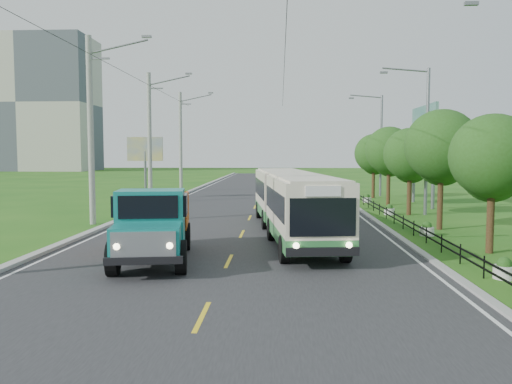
# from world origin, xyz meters

# --- Properties ---
(ground) EXTENTS (240.00, 240.00, 0.00)m
(ground) POSITION_xyz_m (0.00, 0.00, 0.00)
(ground) COLOR #1F5714
(ground) RESTS_ON ground
(road) EXTENTS (14.00, 120.00, 0.02)m
(road) POSITION_xyz_m (0.00, 20.00, 0.01)
(road) COLOR #28282B
(road) RESTS_ON ground
(curb_left) EXTENTS (0.40, 120.00, 0.15)m
(curb_left) POSITION_xyz_m (-7.20, 20.00, 0.07)
(curb_left) COLOR #9E9E99
(curb_left) RESTS_ON ground
(curb_right) EXTENTS (0.30, 120.00, 0.10)m
(curb_right) POSITION_xyz_m (7.15, 20.00, 0.05)
(curb_right) COLOR #9E9E99
(curb_right) RESTS_ON ground
(edge_line_left) EXTENTS (0.12, 120.00, 0.00)m
(edge_line_left) POSITION_xyz_m (-6.65, 20.00, 0.02)
(edge_line_left) COLOR silver
(edge_line_left) RESTS_ON road
(edge_line_right) EXTENTS (0.12, 120.00, 0.00)m
(edge_line_right) POSITION_xyz_m (6.65, 20.00, 0.02)
(edge_line_right) COLOR silver
(edge_line_right) RESTS_ON road
(centre_dash) EXTENTS (0.12, 2.20, 0.00)m
(centre_dash) POSITION_xyz_m (0.00, 0.00, 0.02)
(centre_dash) COLOR yellow
(centre_dash) RESTS_ON road
(railing_right) EXTENTS (0.04, 40.00, 0.60)m
(railing_right) POSITION_xyz_m (8.00, 14.00, 0.30)
(railing_right) COLOR black
(railing_right) RESTS_ON ground
(pole_near) EXTENTS (3.51, 0.32, 10.00)m
(pole_near) POSITION_xyz_m (-8.26, 9.00, 5.09)
(pole_near) COLOR gray
(pole_near) RESTS_ON ground
(pole_mid) EXTENTS (3.51, 0.32, 10.00)m
(pole_mid) POSITION_xyz_m (-8.26, 21.00, 5.09)
(pole_mid) COLOR gray
(pole_mid) RESTS_ON ground
(pole_far) EXTENTS (3.51, 0.32, 10.00)m
(pole_far) POSITION_xyz_m (-8.26, 33.00, 5.09)
(pole_far) COLOR gray
(pole_far) RESTS_ON ground
(tree_second) EXTENTS (3.18, 3.26, 5.30)m
(tree_second) POSITION_xyz_m (9.86, 2.14, 3.52)
(tree_second) COLOR #382314
(tree_second) RESTS_ON ground
(tree_third) EXTENTS (3.60, 3.62, 6.00)m
(tree_third) POSITION_xyz_m (9.86, 8.14, 3.99)
(tree_third) COLOR #382314
(tree_third) RESTS_ON ground
(tree_fourth) EXTENTS (3.24, 3.31, 5.40)m
(tree_fourth) POSITION_xyz_m (9.86, 14.14, 3.59)
(tree_fourth) COLOR #382314
(tree_fourth) RESTS_ON ground
(tree_fifth) EXTENTS (3.48, 3.52, 5.80)m
(tree_fifth) POSITION_xyz_m (9.86, 20.14, 3.85)
(tree_fifth) COLOR #382314
(tree_fifth) RESTS_ON ground
(tree_back) EXTENTS (3.30, 3.36, 5.50)m
(tree_back) POSITION_xyz_m (9.86, 26.14, 3.65)
(tree_back) COLOR #382314
(tree_back) RESTS_ON ground
(streetlight_mid) EXTENTS (3.02, 0.20, 9.07)m
(streetlight_mid) POSITION_xyz_m (10.64, 14.00, 4.90)
(streetlight_mid) COLOR slate
(streetlight_mid) RESTS_ON ground
(streetlight_far) EXTENTS (3.02, 0.20, 9.07)m
(streetlight_far) POSITION_xyz_m (10.64, 28.00, 4.90)
(streetlight_far) COLOR slate
(streetlight_far) RESTS_ON ground
(planter_front) EXTENTS (0.64, 0.64, 0.67)m
(planter_front) POSITION_xyz_m (8.60, -2.00, 0.29)
(planter_front) COLOR silver
(planter_front) RESTS_ON ground
(planter_near) EXTENTS (0.64, 0.64, 0.67)m
(planter_near) POSITION_xyz_m (8.60, 6.00, 0.29)
(planter_near) COLOR silver
(planter_near) RESTS_ON ground
(planter_mid) EXTENTS (0.64, 0.64, 0.67)m
(planter_mid) POSITION_xyz_m (8.60, 14.00, 0.29)
(planter_mid) COLOR silver
(planter_mid) RESTS_ON ground
(planter_far) EXTENTS (0.64, 0.64, 0.67)m
(planter_far) POSITION_xyz_m (8.60, 22.00, 0.29)
(planter_far) COLOR silver
(planter_far) RESTS_ON ground
(billboard_left) EXTENTS (3.00, 0.20, 5.20)m
(billboard_left) POSITION_xyz_m (-9.50, 24.00, 3.87)
(billboard_left) COLOR slate
(billboard_left) RESTS_ON ground
(billboard_right) EXTENTS (0.24, 6.00, 7.30)m
(billboard_right) POSITION_xyz_m (12.30, 20.00, 5.34)
(billboard_right) COLOR slate
(billboard_right) RESTS_ON ground
(apartment_near) EXTENTS (28.00, 14.00, 30.00)m
(apartment_near) POSITION_xyz_m (-55.00, 95.00, 15.00)
(apartment_near) COLOR #B7B2A3
(apartment_near) RESTS_ON ground
(bus) EXTENTS (4.03, 14.90, 2.84)m
(bus) POSITION_xyz_m (2.32, 5.88, 1.71)
(bus) COLOR #33803F
(bus) RESTS_ON ground
(dump_truck) EXTENTS (3.22, 6.42, 2.58)m
(dump_truck) POSITION_xyz_m (-2.66, 0.02, 1.46)
(dump_truck) COLOR #157F7A
(dump_truck) RESTS_ON ground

